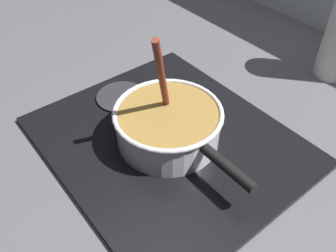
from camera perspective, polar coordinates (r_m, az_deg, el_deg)
The scene contains 5 objects.
ground at distance 0.88m, azimuth -8.06°, elevation -0.22°, with size 2.40×1.60×0.04m, color #4C4C51.
hob_plate at distance 0.81m, azimuth -0.00°, elevation -2.35°, with size 0.56×0.48×0.01m, color black.
burner_ring at distance 0.80m, azimuth -0.00°, elevation -1.84°, with size 0.17×0.17×0.01m, color #592D0C.
spare_burner at distance 0.92m, azimuth -7.43°, elevation 4.65°, with size 0.13×0.13×0.01m, color #262628.
cooking_pan at distance 0.77m, azimuth 0.06°, elevation 0.26°, with size 0.36×0.24×0.27m.
Camera 1 is at (0.58, -0.30, 0.58)m, focal length 38.30 mm.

